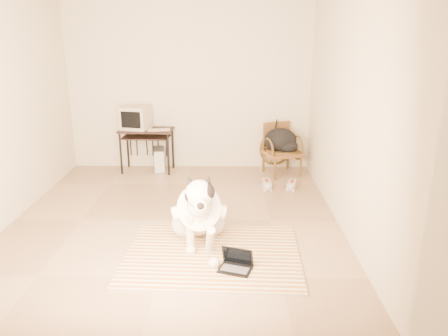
{
  "coord_description": "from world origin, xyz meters",
  "views": [
    {
      "loc": [
        0.68,
        -4.97,
        2.25
      ],
      "look_at": [
        0.61,
        -0.68,
        0.89
      ],
      "focal_mm": 35.0,
      "sensor_mm": 36.0,
      "label": 1
    }
  ],
  "objects_px": {
    "dog": "(199,213)",
    "computer_desk": "(146,135)",
    "laptop": "(236,264)",
    "crt_monitor": "(136,118)",
    "backpack": "(282,141)",
    "pc_tower": "(159,159)",
    "rattan_chair": "(281,149)"
  },
  "relations": [
    {
      "from": "computer_desk",
      "to": "backpack",
      "type": "distance_m",
      "value": 2.2
    },
    {
      "from": "rattan_chair",
      "to": "crt_monitor",
      "type": "bearing_deg",
      "value": 176.85
    },
    {
      "from": "computer_desk",
      "to": "backpack",
      "type": "height_order",
      "value": "backpack"
    },
    {
      "from": "laptop",
      "to": "crt_monitor",
      "type": "height_order",
      "value": "crt_monitor"
    },
    {
      "from": "computer_desk",
      "to": "pc_tower",
      "type": "relative_size",
      "value": 2.07
    },
    {
      "from": "dog",
      "to": "crt_monitor",
      "type": "xyz_separation_m",
      "value": [
        -1.2,
        2.63,
        0.53
      ]
    },
    {
      "from": "laptop",
      "to": "crt_monitor",
      "type": "relative_size",
      "value": 0.74
    },
    {
      "from": "dog",
      "to": "computer_desk",
      "type": "relative_size",
      "value": 1.41
    },
    {
      "from": "dog",
      "to": "backpack",
      "type": "xyz_separation_m",
      "value": [
        1.16,
        2.46,
        0.19
      ]
    },
    {
      "from": "crt_monitor",
      "to": "rattan_chair",
      "type": "relative_size",
      "value": 0.6
    },
    {
      "from": "crt_monitor",
      "to": "laptop",
      "type": "bearing_deg",
      "value": -63.45
    },
    {
      "from": "crt_monitor",
      "to": "pc_tower",
      "type": "bearing_deg",
      "value": 1.31
    },
    {
      "from": "dog",
      "to": "laptop",
      "type": "relative_size",
      "value": 3.39
    },
    {
      "from": "laptop",
      "to": "backpack",
      "type": "bearing_deg",
      "value": 75.82
    },
    {
      "from": "laptop",
      "to": "rattan_chair",
      "type": "height_order",
      "value": "rattan_chair"
    },
    {
      "from": "laptop",
      "to": "rattan_chair",
      "type": "xyz_separation_m",
      "value": [
        0.76,
        3.07,
        0.34
      ]
    },
    {
      "from": "crt_monitor",
      "to": "backpack",
      "type": "height_order",
      "value": "crt_monitor"
    },
    {
      "from": "computer_desk",
      "to": "backpack",
      "type": "xyz_separation_m",
      "value": [
        2.2,
        -0.14,
        -0.06
      ]
    },
    {
      "from": "dog",
      "to": "laptop",
      "type": "height_order",
      "value": "dog"
    },
    {
      "from": "dog",
      "to": "laptop",
      "type": "distance_m",
      "value": 0.75
    },
    {
      "from": "dog",
      "to": "pc_tower",
      "type": "relative_size",
      "value": 2.9
    },
    {
      "from": "laptop",
      "to": "computer_desk",
      "type": "distance_m",
      "value": 3.51
    },
    {
      "from": "dog",
      "to": "backpack",
      "type": "height_order",
      "value": "dog"
    },
    {
      "from": "laptop",
      "to": "pc_tower",
      "type": "xyz_separation_m",
      "value": [
        -1.25,
        3.2,
        0.11
      ]
    },
    {
      "from": "rattan_chair",
      "to": "backpack",
      "type": "distance_m",
      "value": 0.15
    },
    {
      "from": "computer_desk",
      "to": "backpack",
      "type": "bearing_deg",
      "value": -3.62
    },
    {
      "from": "crt_monitor",
      "to": "pc_tower",
      "type": "height_order",
      "value": "crt_monitor"
    },
    {
      "from": "pc_tower",
      "to": "rattan_chair",
      "type": "xyz_separation_m",
      "value": [
        2.01,
        -0.14,
        0.22
      ]
    },
    {
      "from": "computer_desk",
      "to": "laptop",
      "type": "bearing_deg",
      "value": -65.59
    },
    {
      "from": "laptop",
      "to": "rattan_chair",
      "type": "bearing_deg",
      "value": 76.07
    },
    {
      "from": "dog",
      "to": "laptop",
      "type": "bearing_deg",
      "value": -54.7
    },
    {
      "from": "computer_desk",
      "to": "pc_tower",
      "type": "bearing_deg",
      "value": 13.71
    }
  ]
}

